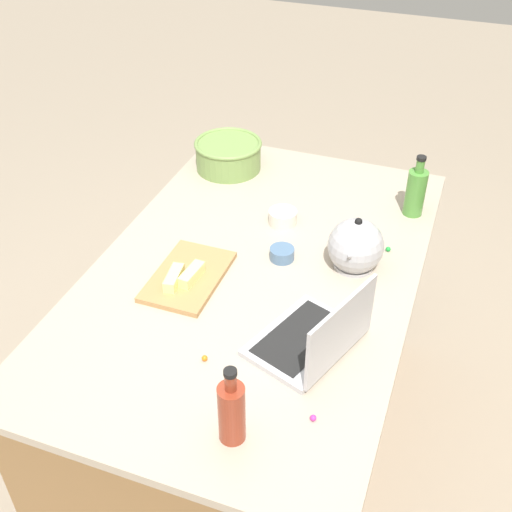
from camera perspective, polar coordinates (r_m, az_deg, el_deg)
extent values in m
plane|color=gray|center=(2.71, 0.00, -16.21)|extent=(12.00, 12.00, 0.00)
cube|color=olive|center=(2.37, 0.00, -9.95)|extent=(1.55, 0.95, 0.87)
cube|color=tan|center=(2.06, 0.00, -1.44)|extent=(1.61, 1.01, 0.03)
cube|color=#B7B7BC|center=(1.80, 4.30, -7.60)|extent=(0.37, 0.31, 0.02)
cube|color=black|center=(1.80, 4.06, -7.22)|extent=(0.31, 0.24, 0.00)
cube|color=#B7B7BC|center=(1.68, 7.63, -6.71)|extent=(0.29, 0.11, 0.20)
cube|color=silver|center=(1.68, 7.46, -6.62)|extent=(0.25, 0.10, 0.18)
cylinder|color=#72934C|center=(2.58, -2.49, 8.96)|extent=(0.26, 0.26, 0.11)
cylinder|color=black|center=(2.57, -2.50, 9.06)|extent=(0.21, 0.21, 0.10)
torus|color=#72934C|center=(2.55, -2.53, 10.05)|extent=(0.27, 0.27, 0.02)
cylinder|color=#4C8C38|center=(2.34, 14.09, 5.49)|extent=(0.07, 0.07, 0.17)
cylinder|color=#4C8C38|center=(2.29, 14.50, 7.82)|extent=(0.03, 0.03, 0.05)
cylinder|color=black|center=(2.27, 14.62, 8.48)|extent=(0.03, 0.03, 0.01)
cylinder|color=maroon|center=(1.53, -2.19, -13.90)|extent=(0.07, 0.07, 0.17)
cylinder|color=maroon|center=(1.45, -2.30, -11.20)|extent=(0.03, 0.03, 0.05)
cylinder|color=black|center=(1.42, -2.32, -10.40)|extent=(0.03, 0.03, 0.01)
cylinder|color=#ADADB2|center=(2.09, 8.73, -0.76)|extent=(0.13, 0.13, 0.01)
sphere|color=#ADADB2|center=(2.04, 8.93, 0.90)|extent=(0.18, 0.18, 0.18)
cone|color=#ADADB2|center=(1.96, 8.42, -0.06)|extent=(0.08, 0.03, 0.07)
sphere|color=black|center=(1.99, 9.18, 3.06)|extent=(0.02, 0.02, 0.02)
cube|color=#AD7F4C|center=(2.02, -6.10, -1.83)|extent=(0.32, 0.21, 0.02)
cube|color=#F4E58C|center=(1.98, -7.37, -1.96)|extent=(0.11, 0.05, 0.04)
cube|color=#F4E58C|center=(1.98, -5.77, -1.67)|extent=(0.11, 0.05, 0.04)
cylinder|color=slate|center=(2.09, 2.34, 0.21)|extent=(0.08, 0.08, 0.04)
cylinder|color=beige|center=(2.25, 2.49, 3.49)|extent=(0.10, 0.10, 0.05)
sphere|color=orange|center=(1.76, -4.63, -9.11)|extent=(0.02, 0.02, 0.02)
sphere|color=green|center=(2.17, 11.76, 0.61)|extent=(0.02, 0.02, 0.02)
sphere|color=green|center=(2.10, 8.46, -0.23)|extent=(0.02, 0.02, 0.02)
sphere|color=#CC3399|center=(1.62, 5.14, -14.25)|extent=(0.02, 0.02, 0.02)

